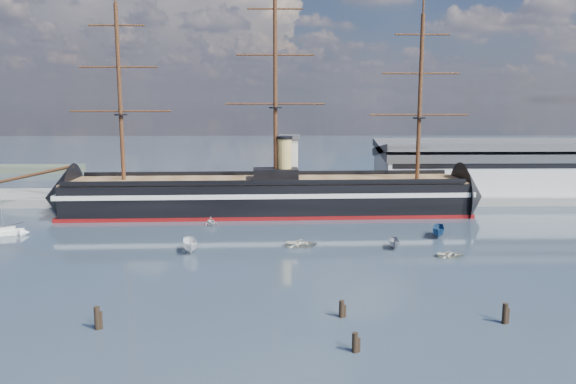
{
  "coord_description": "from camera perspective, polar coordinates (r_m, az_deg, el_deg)",
  "views": [
    {
      "loc": [
        -0.15,
        -65.04,
        25.44
      ],
      "look_at": [
        1.86,
        35.0,
        9.0
      ],
      "focal_mm": 35.0,
      "sensor_mm": 36.0,
      "label": 1
    }
  ],
  "objects": [
    {
      "name": "ground",
      "position": [
        108.08,
        -1.04,
        -4.29
      ],
      "size": [
        600.0,
        600.0,
        0.0
      ],
      "primitive_type": "plane",
      "color": "#2C3747",
      "rests_on": "ground"
    },
    {
      "name": "quay",
      "position": [
        143.67,
        2.92,
        -0.88
      ],
      "size": [
        180.0,
        18.0,
        2.0
      ],
      "primitive_type": "cube",
      "color": "slate",
      "rests_on": "ground"
    },
    {
      "name": "warehouse",
      "position": [
        157.23,
        20.58,
        2.36
      ],
      "size": [
        63.0,
        21.0,
        11.6
      ],
      "color": "#B7BABC",
      "rests_on": "ground"
    },
    {
      "name": "quay_tower",
      "position": [
        138.96,
        0.16,
        2.85
      ],
      "size": [
        5.0,
        5.0,
        15.0
      ],
      "color": "silver",
      "rests_on": "ground"
    },
    {
      "name": "warship",
      "position": [
        126.92,
        -2.94,
        -0.39
      ],
      "size": [
        113.12,
        19.03,
        53.94
      ],
      "rotation": [
        0.0,
        0.0,
        0.03
      ],
      "color": "black",
      "rests_on": "ground"
    },
    {
      "name": "sailboat",
      "position": [
        119.98,
        -26.79,
        -3.6
      ],
      "size": [
        6.82,
        4.39,
        10.55
      ],
      "rotation": [
        0.0,
        0.0,
        0.41
      ],
      "color": "white",
      "rests_on": "ground"
    },
    {
      "name": "motorboat_a",
      "position": [
        96.74,
        -9.89,
        -6.06
      ],
      "size": [
        7.56,
        4.14,
        2.86
      ],
      "primitive_type": "imported",
      "rotation": [
        0.0,
        0.0,
        0.22
      ],
      "color": "white",
      "rests_on": "ground"
    },
    {
      "name": "motorboat_b",
      "position": [
        98.85,
        1.35,
        -5.59
      ],
      "size": [
        1.84,
        3.71,
        1.67
      ],
      "primitive_type": "imported",
      "rotation": [
        0.0,
        0.0,
        1.45
      ],
      "color": "beige",
      "rests_on": "ground"
    },
    {
      "name": "motorboat_c",
      "position": [
        99.52,
        10.76,
        -5.65
      ],
      "size": [
        5.55,
        2.78,
        2.12
      ],
      "primitive_type": "imported",
      "rotation": [
        0.0,
        0.0,
        -0.16
      ],
      "color": "gray",
      "rests_on": "ground"
    },
    {
      "name": "motorboat_d",
      "position": [
        116.26,
        -7.82,
        -3.4
      ],
      "size": [
        5.92,
        4.66,
        2.0
      ],
      "primitive_type": "imported",
      "rotation": [
        0.0,
        0.0,
        0.49
      ],
      "color": "silver",
      "rests_on": "ground"
    },
    {
      "name": "motorboat_e",
      "position": [
        96.18,
        16.18,
        -6.39
      ],
      "size": [
        1.33,
        2.84,
        1.29
      ],
      "primitive_type": "imported",
      "rotation": [
        0.0,
        0.0,
        1.49
      ],
      "color": "beige",
      "rests_on": "ground"
    },
    {
      "name": "motorboat_f",
      "position": [
        109.28,
        15.03,
        -4.46
      ],
      "size": [
        7.25,
        4.53,
        2.72
      ],
      "primitive_type": "imported",
      "rotation": [
        0.0,
        0.0,
        -0.32
      ],
      "color": "navy",
      "rests_on": "ground"
    },
    {
      "name": "piling_near_left",
      "position": [
        68.29,
        -18.77,
        -13.06
      ],
      "size": [
        0.64,
        0.64,
        3.36
      ],
      "primitive_type": "cylinder",
      "color": "black",
      "rests_on": "ground"
    },
    {
      "name": "piling_near_mid",
      "position": [
        59.96,
        6.81,
        -15.85
      ],
      "size": [
        0.64,
        0.64,
        2.78
      ],
      "primitive_type": "cylinder",
      "color": "black",
      "rests_on": "ground"
    },
    {
      "name": "piling_near_right",
      "position": [
        70.91,
        21.12,
        -12.35
      ],
      "size": [
        0.64,
        0.64,
        3.12
      ],
      "primitive_type": "cylinder",
      "color": "black",
      "rests_on": "ground"
    },
    {
      "name": "piling_extra",
      "position": [
        68.42,
        5.46,
        -12.54
      ],
      "size": [
        0.64,
        0.64,
        2.76
      ],
      "primitive_type": "cylinder",
      "color": "black",
      "rests_on": "ground"
    }
  ]
}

